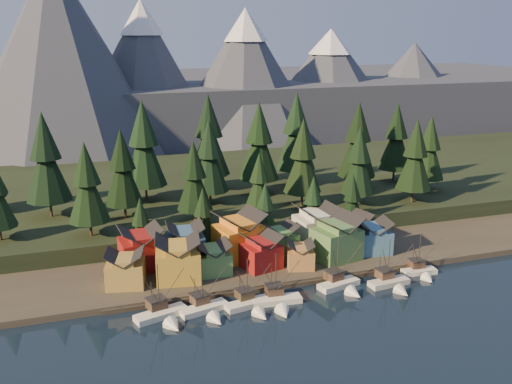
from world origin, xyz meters
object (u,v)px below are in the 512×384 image
object	(u,v)px
boat_2	(251,299)
boat_5	(392,277)
boat_6	(422,266)
boat_4	(342,279)
house_front_1	(178,257)
boat_3	(278,295)
house_back_1	(185,242)
boat_0	(163,309)
boat_1	(206,304)
house_front_0	(125,267)
house_back_0	(141,247)

from	to	relation	value
boat_2	boat_5	distance (m)	34.18
boat_5	boat_6	bearing A→B (deg)	13.85
boat_4	boat_6	xyz separation A→B (m)	(21.68, 0.82, -0.20)
boat_6	house_front_1	xyz separation A→B (m)	(-56.96, 12.93, 4.66)
boat_3	house_front_1	size ratio (longest dim) A/B	1.09
boat_2	house_back_1	world-z (taller)	house_back_1
boat_0	boat_5	xyz separation A→B (m)	(52.81, -1.24, -0.00)
boat_3	boat_4	world-z (taller)	boat_4
boat_4	boat_6	world-z (taller)	boat_4
boat_1	boat_0	bearing A→B (deg)	164.23
boat_4	house_front_0	distance (m)	49.44
boat_1	boat_6	size ratio (longest dim) A/B	1.07
boat_0	house_back_0	xyz separation A→B (m)	(-1.24, 24.33, 4.61)
boat_2	boat_3	distance (m)	5.93
boat_0	house_back_1	xyz separation A→B (m)	(9.79, 24.94, 4.32)
boat_2	house_back_1	bearing A→B (deg)	98.15
boat_2	house_back_0	distance (m)	32.68
house_front_1	house_back_1	world-z (taller)	house_front_1
boat_6	house_back_0	distance (m)	68.15
boat_2	house_back_0	size ratio (longest dim) A/B	1.14
house_back_0	house_back_1	world-z (taller)	house_back_0
house_front_1	house_back_0	world-z (taller)	house_back_0
house_front_0	boat_3	bearing A→B (deg)	-16.86
boat_5	house_back_1	xyz separation A→B (m)	(-43.02, 26.17, 4.32)
boat_5	boat_4	bearing A→B (deg)	161.52
boat_1	boat_5	xyz separation A→B (m)	(43.84, -0.95, 0.14)
boat_1	boat_4	distance (m)	32.46
boat_1	boat_5	distance (m)	43.85
boat_5	boat_6	distance (m)	10.85
boat_2	house_front_0	size ratio (longest dim) A/B	1.22
boat_2	boat_4	distance (m)	22.91
boat_0	boat_5	bearing A→B (deg)	-17.52
house_front_1	house_back_0	bearing A→B (deg)	138.53
boat_0	boat_3	distance (m)	24.60
boat_0	house_front_1	size ratio (longest dim) A/B	1.12
boat_1	boat_6	xyz separation A→B (m)	(54.10, 2.58, 0.02)
boat_6	house_back_1	size ratio (longest dim) A/B	1.14
house_front_0	house_back_1	world-z (taller)	house_back_1
boat_2	house_front_0	world-z (taller)	boat_2
boat_6	house_back_1	bearing A→B (deg)	161.29
house_back_0	house_back_1	distance (m)	11.05
boat_3	house_front_1	bearing A→B (deg)	142.46
boat_4	house_front_0	bearing A→B (deg)	149.25
boat_0	boat_3	size ratio (longest dim) A/B	1.03
boat_0	house_front_0	bearing A→B (deg)	94.19
boat_0	boat_4	bearing A→B (deg)	-14.14
house_back_0	house_back_1	xyz separation A→B (m)	(11.03, 0.61, -0.29)
boat_4	house_front_1	bearing A→B (deg)	144.74
boat_1	house_back_1	distance (m)	25.63
house_back_0	house_front_1	bearing A→B (deg)	-56.19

